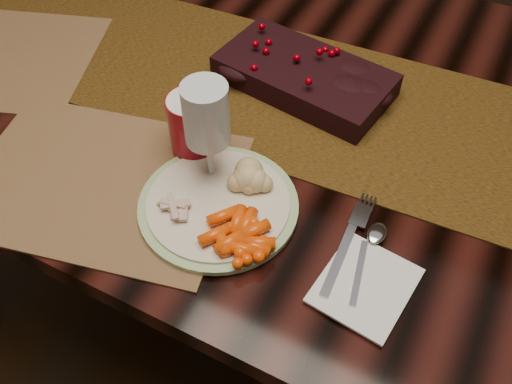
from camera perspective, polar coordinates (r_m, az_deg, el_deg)
The scene contains 14 objects.
floor at distance 1.66m, azimuth 4.37°, elevation -11.32°, with size 5.00×5.00×0.00m, color black.
dining_table at distance 1.35m, azimuth 5.30°, elevation -3.62°, with size 1.80×1.00×0.75m, color black.
table_runner at distance 1.07m, azimuth 9.45°, elevation 7.94°, with size 1.87×0.38×0.00m, color #492B0A.
centerpiece at distance 1.09m, azimuth 4.87°, elevation 11.79°, with size 0.32×0.16×0.06m, color black, non-canonical shape.
placemat_main at distance 0.96m, azimuth -15.16°, elevation 1.04°, with size 0.43×0.32×0.00m, color brown.
dinner_plate at distance 0.89m, azimuth -3.79°, elevation -1.27°, with size 0.25×0.25×0.01m, color beige.
baby_carrots at distance 0.83m, azimuth -2.21°, elevation -4.35°, with size 0.10×0.09×0.02m, color #F24807, non-canonical shape.
mashed_potatoes at distance 0.89m, azimuth -0.45°, elevation 1.60°, with size 0.08×0.07×0.04m, color #F2E7B6, non-canonical shape.
turkey_shreds at distance 0.87m, azimuth -8.21°, elevation -1.63°, with size 0.06×0.05×0.01m, color #BFA8A0, non-canonical shape.
napkin at distance 0.83m, azimuth 10.86°, elevation -9.16°, with size 0.12×0.14×0.00m, color white.
fork at distance 0.85m, azimuth 8.87°, elevation -5.46°, with size 0.03×0.18×0.00m, color #BABABA, non-canonical shape.
spoon at distance 0.84m, azimuth 10.80°, elevation -6.68°, with size 0.03×0.14×0.00m, color silver, non-canonical shape.
red_cup at distance 0.95m, azimuth -6.34°, elevation 6.62°, with size 0.08×0.08×0.11m, color maroon.
wine_glass at distance 0.87m, azimuth -4.81°, elevation 5.46°, with size 0.07×0.07×0.19m, color silver, non-canonical shape.
Camera 1 is at (0.25, -0.76, 1.45)m, focal length 40.00 mm.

